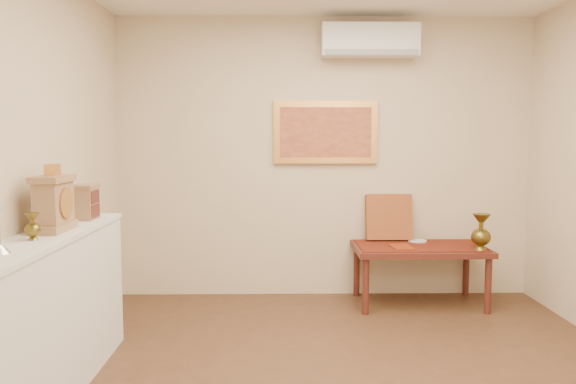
{
  "coord_description": "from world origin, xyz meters",
  "views": [
    {
      "loc": [
        -0.45,
        -3.21,
        1.55
      ],
      "look_at": [
        -0.38,
        1.15,
        1.13
      ],
      "focal_mm": 35.0,
      "sensor_mm": 36.0,
      "label": 1
    }
  ],
  "objects_px": {
    "low_table": "(419,253)",
    "brass_urn_tall": "(481,228)",
    "display_ledge": "(44,319)",
    "mantel_clock": "(54,203)",
    "wooden_chest": "(84,202)"
  },
  "relations": [
    {
      "from": "low_table",
      "to": "brass_urn_tall",
      "type": "bearing_deg",
      "value": -22.83
    },
    {
      "from": "display_ledge",
      "to": "mantel_clock",
      "type": "relative_size",
      "value": 4.93
    },
    {
      "from": "brass_urn_tall",
      "to": "mantel_clock",
      "type": "xyz_separation_m",
      "value": [
        -3.16,
        -1.48,
        0.4
      ]
    },
    {
      "from": "display_ledge",
      "to": "wooden_chest",
      "type": "bearing_deg",
      "value": 88.26
    },
    {
      "from": "display_ledge",
      "to": "mantel_clock",
      "type": "height_order",
      "value": "mantel_clock"
    },
    {
      "from": "display_ledge",
      "to": "wooden_chest",
      "type": "xyz_separation_m",
      "value": [
        0.02,
        0.69,
        0.61
      ]
    },
    {
      "from": "brass_urn_tall",
      "to": "low_table",
      "type": "xyz_separation_m",
      "value": [
        -0.49,
        0.21,
        -0.27
      ]
    },
    {
      "from": "brass_urn_tall",
      "to": "display_ledge",
      "type": "relative_size",
      "value": 0.19
    },
    {
      "from": "mantel_clock",
      "to": "wooden_chest",
      "type": "height_order",
      "value": "mantel_clock"
    },
    {
      "from": "brass_urn_tall",
      "to": "low_table",
      "type": "relative_size",
      "value": 0.33
    },
    {
      "from": "brass_urn_tall",
      "to": "mantel_clock",
      "type": "relative_size",
      "value": 0.96
    },
    {
      "from": "wooden_chest",
      "to": "brass_urn_tall",
      "type": "bearing_deg",
      "value": 17.39
    },
    {
      "from": "display_ledge",
      "to": "wooden_chest",
      "type": "height_order",
      "value": "wooden_chest"
    },
    {
      "from": "wooden_chest",
      "to": "low_table",
      "type": "bearing_deg",
      "value": 24.19
    },
    {
      "from": "mantel_clock",
      "to": "wooden_chest",
      "type": "distance_m",
      "value": 0.5
    }
  ]
}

